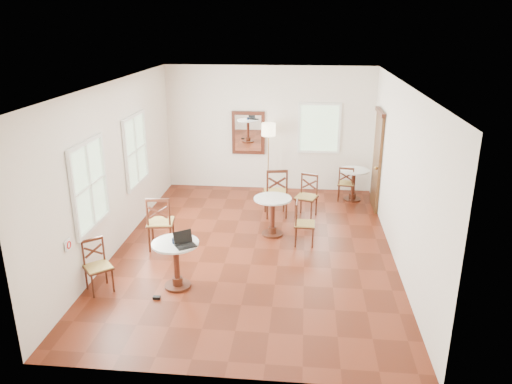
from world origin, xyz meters
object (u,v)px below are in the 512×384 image
chair_back_a (346,183)px  water_glass (181,240)px  cafe_table_near (176,260)px  floor_lamp (268,134)px  chair_near_a (160,222)px  chair_mid_a (276,192)px  laptop (184,242)px  power_adapter (157,298)px  cafe_table_mid (272,212)px  chair_back_b (307,196)px  navy_mug (174,241)px  chair_near_b (98,266)px  chair_mid_b (303,223)px  cafe_table_back (353,181)px  mouse (177,245)px

chair_back_a → water_glass: size_ratio=7.70×
cafe_table_near → floor_lamp: (1.08, 4.65, 0.97)m
chair_near_a → chair_mid_a: bearing=-146.5°
laptop → power_adapter: 0.94m
cafe_table_mid → chair_back_b: chair_back_b is taller
cafe_table_mid → chair_mid_a: 1.00m
navy_mug → power_adapter: (-0.22, -0.36, -0.79)m
chair_mid_a → floor_lamp: size_ratio=0.63×
chair_near_b → navy_mug: (1.18, 0.19, 0.40)m
cafe_table_mid → chair_mid_b: size_ratio=0.92×
chair_mid_b → chair_back_b: size_ratio=0.91×
chair_near_b → cafe_table_back: bearing=5.7°
chair_mid_b → cafe_table_mid: bearing=60.7°
cafe_table_mid → chair_mid_b: 0.70m
laptop → cafe_table_back: bearing=20.9°
cafe_table_back → floor_lamp: floor_lamp is taller
chair_mid_b → chair_back_a: chair_mid_b is taller
cafe_table_back → water_glass: (-2.99, -4.30, 0.37)m
chair_near_a → chair_back_a: bearing=-148.9°
cafe_table_near → mouse: 0.34m
power_adapter → mouse: bearing=42.6°
chair_near_b → chair_back_b: chair_back_b is taller
cafe_table_mid → chair_mid_b: bearing=-30.9°
chair_near_a → cafe_table_mid: bearing=-166.8°
mouse → cafe_table_mid: bearing=47.0°
chair_near_b → floor_lamp: 5.46m
power_adapter → chair_back_b: bearing=57.7°
cafe_table_near → chair_mid_a: (1.36, 3.14, 0.06)m
chair_near_a → navy_mug: (0.64, -1.38, 0.30)m
chair_back_b → laptop: (-1.85, -3.25, 0.36)m
chair_near_b → chair_back_b: 4.65m
chair_near_a → water_glass: (0.74, -1.35, 0.31)m
power_adapter → chair_mid_b: bearing=44.7°
chair_mid_b → water_glass: size_ratio=7.78×
laptop → chair_near_a: bearing=83.9°
floor_lamp → laptop: (-0.92, -4.73, -0.62)m
cafe_table_back → chair_back_b: (-1.07, -1.13, 0.00)m
chair_mid_a → navy_mug: size_ratio=10.33×
cafe_table_back → chair_back_b: bearing=-133.5°
cafe_table_back → floor_lamp: bearing=170.2°
cafe_table_back → water_glass: 5.25m
cafe_table_back → chair_near_a: size_ratio=0.72×
chair_near_b → navy_mug: size_ratio=7.96×
navy_mug → water_glass: bearing=13.5°
mouse → chair_mid_b: bearing=31.9°
cafe_table_near → cafe_table_back: size_ratio=1.04×
chair_near_b → floor_lamp: (2.27, 4.86, 1.03)m
cafe_table_mid → navy_mug: bearing=-122.2°
cafe_table_near → navy_mug: (-0.01, -0.02, 0.33)m
chair_near_b → water_glass: (1.28, 0.21, 0.41)m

